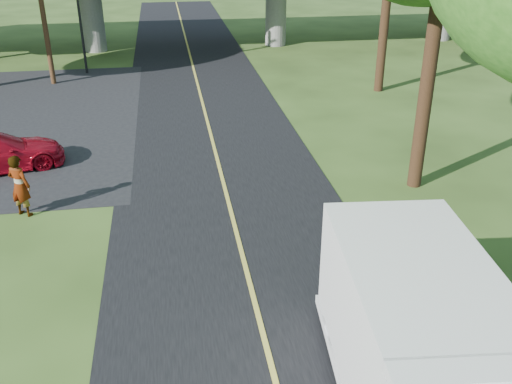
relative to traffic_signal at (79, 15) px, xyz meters
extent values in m
cube|color=black|center=(6.00, -16.00, -3.19)|extent=(7.00, 90.00, 0.02)
cube|color=gold|center=(6.00, -16.00, -3.17)|extent=(0.12, 90.00, 0.01)
cylinder|color=slate|center=(0.00, 6.00, -0.50)|extent=(1.40, 1.40, 5.40)
cylinder|color=slate|center=(12.00, 6.00, -0.50)|extent=(1.40, 1.40, 5.40)
cylinder|color=slate|center=(24.00, 6.00, -0.50)|extent=(1.40, 1.40, 5.40)
cylinder|color=black|center=(0.00, 0.00, -0.60)|extent=(0.14, 0.14, 5.20)
cylinder|color=#382314|center=(12.20, -17.00, 0.65)|extent=(0.44, 0.44, 7.70)
cylinder|color=#382314|center=(15.00, -6.00, 0.13)|extent=(0.44, 0.44, 6.65)
cube|color=white|center=(8.29, -25.56, -1.49)|extent=(2.86, 4.70, 2.29)
cylinder|color=black|center=(7.38, -24.14, -2.74)|extent=(0.37, 0.94, 0.92)
cylinder|color=black|center=(9.45, -24.34, -2.74)|extent=(0.37, 0.94, 0.92)
imported|color=gray|center=(-0.07, -17.11, -2.25)|extent=(0.82, 0.74, 1.89)
camera|label=1|loc=(4.32, -32.98, 4.81)|focal=40.00mm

